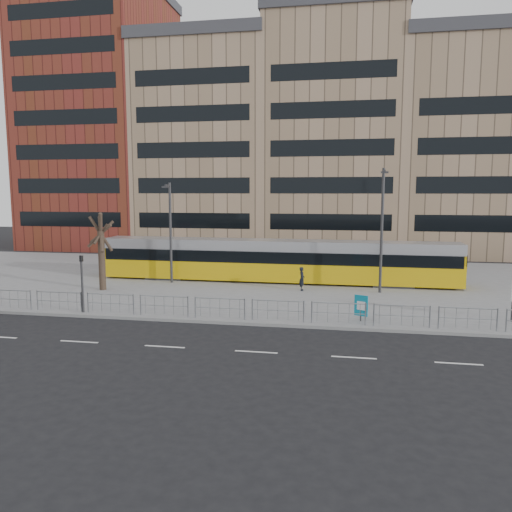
% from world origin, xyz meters
% --- Properties ---
extents(ground, '(120.00, 120.00, 0.00)m').
position_xyz_m(ground, '(0.00, 0.00, 0.00)').
color(ground, black).
rests_on(ground, ground).
extents(plaza, '(64.00, 24.00, 0.15)m').
position_xyz_m(plaza, '(0.00, 12.00, 0.07)').
color(plaza, slate).
rests_on(plaza, ground).
extents(kerb, '(64.00, 0.25, 0.17)m').
position_xyz_m(kerb, '(0.00, 0.05, 0.07)').
color(kerb, gray).
rests_on(kerb, ground).
extents(building_row, '(70.40, 18.40, 31.20)m').
position_xyz_m(building_row, '(1.55, 34.27, 12.91)').
color(building_row, maroon).
rests_on(building_row, ground).
extents(pedestrian_barrier, '(32.07, 0.07, 1.10)m').
position_xyz_m(pedestrian_barrier, '(2.00, 0.50, 0.98)').
color(pedestrian_barrier, gray).
rests_on(pedestrian_barrier, plaza).
extents(road_markings, '(62.00, 0.12, 0.01)m').
position_xyz_m(road_markings, '(1.00, -4.00, 0.01)').
color(road_markings, white).
rests_on(road_markings, ground).
extents(tram, '(25.56, 2.73, 3.01)m').
position_xyz_m(tram, '(0.63, 11.52, 1.66)').
color(tram, gold).
rests_on(tram, plaza).
extents(ad_panel, '(0.67, 0.34, 1.33)m').
position_xyz_m(ad_panel, '(6.41, 1.27, 0.92)').
color(ad_panel, '#2D2D30').
rests_on(ad_panel, plaza).
extents(pedestrian, '(0.44, 0.61, 1.56)m').
position_xyz_m(pedestrian, '(2.81, 8.55, 0.93)').
color(pedestrian, black).
rests_on(pedestrian, plaza).
extents(traffic_light_west, '(0.18, 0.21, 3.10)m').
position_xyz_m(traffic_light_west, '(-8.29, 0.50, 2.12)').
color(traffic_light_west, '#2D2D30').
rests_on(traffic_light_west, plaza).
extents(lamp_post_west, '(0.45, 1.04, 7.08)m').
position_xyz_m(lamp_post_west, '(-6.63, 9.73, 4.05)').
color(lamp_post_west, '#2D2D30').
rests_on(lamp_post_west, plaza).
extents(lamp_post_east, '(0.45, 1.04, 7.93)m').
position_xyz_m(lamp_post_east, '(7.82, 8.71, 4.49)').
color(lamp_post_east, '#2D2D30').
rests_on(lamp_post_east, plaza).
extents(bare_tree, '(4.45, 4.45, 7.25)m').
position_xyz_m(bare_tree, '(-10.22, 6.47, 5.36)').
color(bare_tree, black).
rests_on(bare_tree, plaza).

